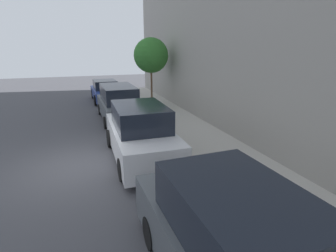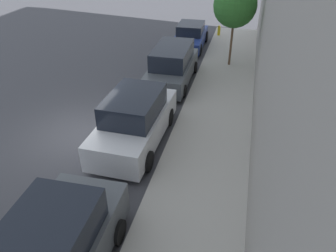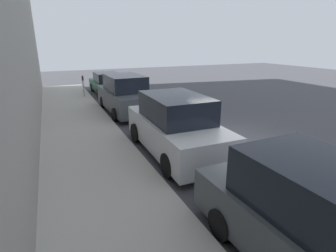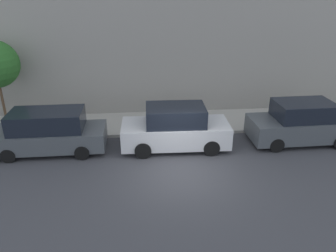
{
  "view_description": "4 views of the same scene",
  "coord_description": "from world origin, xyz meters",
  "px_view_note": "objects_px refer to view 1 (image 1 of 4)",
  "views": [
    {
      "loc": [
        0.31,
        -8.75,
        3.93
      ],
      "look_at": [
        3.46,
        0.38,
        1.0
      ],
      "focal_mm": 28.0,
      "sensor_mm": 36.0,
      "label": 1
    },
    {
      "loc": [
        5.92,
        -9.66,
        7.14
      ],
      "look_at": [
        3.58,
        -0.18,
        1.0
      ],
      "focal_mm": 35.0,
      "sensor_mm": 36.0,
      "label": 2
    },
    {
      "loc": [
        5.92,
        7.47,
        3.61
      ],
      "look_at": [
        2.59,
        0.05,
        1.0
      ],
      "focal_mm": 28.0,
      "sensor_mm": 36.0,
      "label": 3
    },
    {
      "loc": [
        -11.1,
        1.47,
        6.9
      ],
      "look_at": [
        2.43,
        0.32,
        1.0
      ],
      "focal_mm": 35.0,
      "sensor_mm": 36.0,
      "label": 4
    }
  ],
  "objects_px": {
    "parked_suv_second": "(234,248)",
    "fire_hydrant": "(121,88)",
    "parked_minivan_fourth": "(119,103)",
    "street_tree": "(151,55)",
    "parked_suv_third": "(141,134)",
    "parked_sedan_fifth": "(105,91)"
  },
  "relations": [
    {
      "from": "parked_minivan_fourth",
      "to": "street_tree",
      "type": "height_order",
      "value": "street_tree"
    },
    {
      "from": "parked_suv_second",
      "to": "parked_sedan_fifth",
      "type": "xyz_separation_m",
      "value": [
        -0.11,
        17.22,
        -0.21
      ]
    },
    {
      "from": "parked_suv_second",
      "to": "fire_hydrant",
      "type": "bearing_deg",
      "value": 85.75
    },
    {
      "from": "parked_sedan_fifth",
      "to": "parked_suv_second",
      "type": "bearing_deg",
      "value": -89.62
    },
    {
      "from": "street_tree",
      "to": "fire_hydrant",
      "type": "distance_m",
      "value": 6.36
    },
    {
      "from": "parked_suv_second",
      "to": "parked_minivan_fourth",
      "type": "bearing_deg",
      "value": 89.97
    },
    {
      "from": "parked_suv_second",
      "to": "street_tree",
      "type": "relative_size",
      "value": 1.11
    },
    {
      "from": "parked_suv_second",
      "to": "street_tree",
      "type": "bearing_deg",
      "value": 79.38
    },
    {
      "from": "parked_suv_third",
      "to": "street_tree",
      "type": "bearing_deg",
      "value": 71.74
    },
    {
      "from": "parked_sedan_fifth",
      "to": "street_tree",
      "type": "distance_m",
      "value": 4.81
    },
    {
      "from": "parked_suv_second",
      "to": "parked_sedan_fifth",
      "type": "bearing_deg",
      "value": 90.38
    },
    {
      "from": "street_tree",
      "to": "parked_suv_second",
      "type": "bearing_deg",
      "value": -100.62
    },
    {
      "from": "parked_suv_third",
      "to": "street_tree",
      "type": "distance_m",
      "value": 9.19
    },
    {
      "from": "parked_suv_second",
      "to": "fire_hydrant",
      "type": "distance_m",
      "value": 19.94
    },
    {
      "from": "parked_minivan_fourth",
      "to": "fire_hydrant",
      "type": "bearing_deg",
      "value": 80.01
    },
    {
      "from": "fire_hydrant",
      "to": "parked_suv_second",
      "type": "bearing_deg",
      "value": -94.25
    },
    {
      "from": "parked_suv_second",
      "to": "parked_suv_third",
      "type": "xyz_separation_m",
      "value": [
        -0.09,
        5.93,
        -0.0
      ]
    },
    {
      "from": "parked_suv_second",
      "to": "fire_hydrant",
      "type": "xyz_separation_m",
      "value": [
        1.48,
        19.88,
        -0.44
      ]
    },
    {
      "from": "street_tree",
      "to": "parked_minivan_fourth",
      "type": "bearing_deg",
      "value": -133.62
    },
    {
      "from": "parked_suv_third",
      "to": "parked_sedan_fifth",
      "type": "relative_size",
      "value": 1.07
    },
    {
      "from": "fire_hydrant",
      "to": "parked_sedan_fifth",
      "type": "bearing_deg",
      "value": -120.86
    },
    {
      "from": "parked_minivan_fourth",
      "to": "street_tree",
      "type": "xyz_separation_m",
      "value": [
        2.68,
        2.82,
        2.46
      ]
    }
  ]
}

